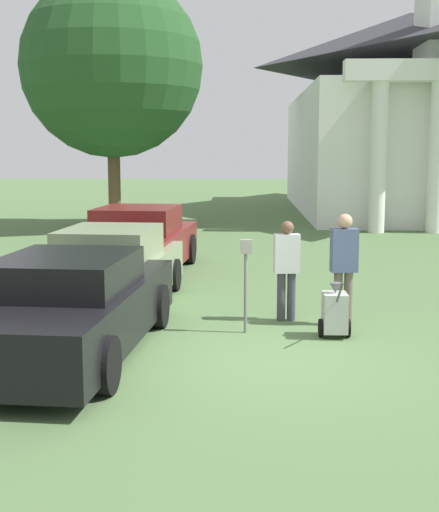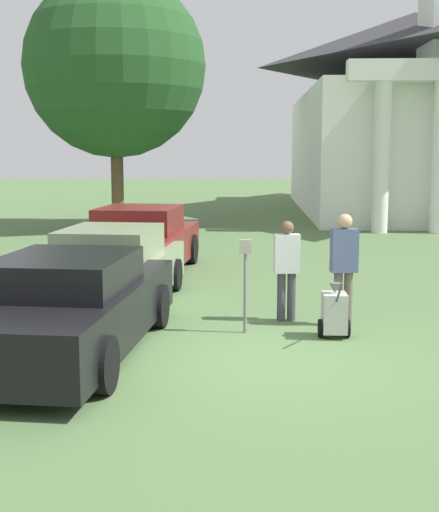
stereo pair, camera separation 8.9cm
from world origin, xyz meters
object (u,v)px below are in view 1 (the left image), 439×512
(parked_car_black, at_px, (71,307))
(parked_car_maroon, at_px, (139,243))
(equipment_cart, at_px, (335,312))
(parking_meter, at_px, (246,269))
(parked_car_sage, at_px, (112,270))
(person_supervisor, at_px, (344,262))
(church, at_px, (410,102))
(person_worker, at_px, (287,264))

(parked_car_black, relative_size, parked_car_maroon, 1.04)
(parked_car_black, relative_size, equipment_cart, 5.28)
(equipment_cart, bearing_deg, parked_car_maroon, 123.97)
(parking_meter, bearing_deg, parked_car_sage, 142.25)
(parked_car_black, distance_m, parking_meter, 2.75)
(parked_car_black, xyz_separation_m, parking_meter, (2.42, 1.26, 0.34))
(parking_meter, height_order, person_supervisor, person_supervisor)
(parked_car_black, xyz_separation_m, church, (9.94, 23.76, 4.32))
(parked_car_sage, distance_m, parked_car_maroon, 3.42)
(parking_meter, height_order, person_worker, person_worker)
(church, bearing_deg, person_supervisor, -105.12)
(parked_car_sage, bearing_deg, parking_meter, -33.19)
(parked_car_sage, bearing_deg, person_supervisor, -14.07)
(person_worker, xyz_separation_m, person_supervisor, (0.90, -0.30, 0.10))
(parked_car_black, height_order, person_worker, person_worker)
(parking_meter, height_order, church, church)
(person_worker, distance_m, equipment_cart, 1.37)
(person_supervisor, bearing_deg, equipment_cart, 66.15)
(parked_car_black, bearing_deg, person_worker, 38.44)
(parked_car_sage, height_order, church, church)
(parked_car_maroon, distance_m, parking_meter, 5.83)
(parked_car_maroon, bearing_deg, parked_car_black, -85.43)
(parked_car_maroon, relative_size, church, 0.22)
(parked_car_sage, height_order, person_supervisor, person_supervisor)
(parked_car_sage, relative_size, person_worker, 2.91)
(parked_car_maroon, relative_size, person_worker, 3.01)
(equipment_cart, height_order, church, church)
(parked_car_sage, height_order, parked_car_maroon, parked_car_maroon)
(parked_car_black, bearing_deg, person_supervisor, 28.58)
(person_worker, bearing_deg, parking_meter, 45.02)
(person_worker, bearing_deg, parked_car_maroon, -60.61)
(parking_meter, distance_m, person_supervisor, 1.67)
(parking_meter, relative_size, equipment_cart, 1.47)
(parked_car_black, height_order, church, church)
(parking_meter, bearing_deg, person_worker, 50.45)
(equipment_cart, xyz_separation_m, church, (6.16, 22.72, 4.61))
(parked_car_black, xyz_separation_m, parked_car_sage, (-0.00, 3.14, -0.01))
(person_supervisor, bearing_deg, church, -112.16)
(person_supervisor, bearing_deg, person_worker, -25.48)
(parking_meter, distance_m, equipment_cart, 1.51)
(parked_car_sage, relative_size, parked_car_maroon, 0.96)
(person_worker, bearing_deg, church, -112.93)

